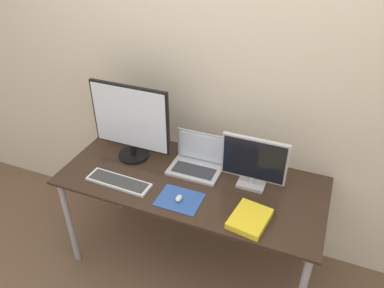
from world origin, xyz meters
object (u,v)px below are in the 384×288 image
(mouse, at_px, (179,198))
(monitor_left, at_px, (131,122))
(monitor_right, at_px, (254,162))
(laptop, at_px, (197,160))
(book, at_px, (250,219))
(keyboard, at_px, (119,182))

(mouse, bearing_deg, monitor_left, 147.38)
(monitor_left, relative_size, monitor_right, 1.38)
(monitor_left, xyz_separation_m, laptop, (0.44, 0.04, -0.21))
(mouse, bearing_deg, monitor_right, 40.07)
(monitor_right, relative_size, mouse, 6.75)
(book, bearing_deg, mouse, 179.08)
(monitor_left, distance_m, laptop, 0.49)
(monitor_left, relative_size, mouse, 9.31)
(monitor_left, distance_m, mouse, 0.60)
(laptop, height_order, mouse, laptop)
(keyboard, distance_m, mouse, 0.41)
(keyboard, height_order, book, book)
(keyboard, xyz_separation_m, book, (0.82, -0.02, 0.01))
(monitor_left, height_order, book, monitor_left)
(monitor_right, xyz_separation_m, book, (0.07, -0.30, -0.15))
(monitor_left, bearing_deg, keyboard, -79.21)
(monitor_left, relative_size, laptop, 1.64)
(book, bearing_deg, monitor_left, 161.08)
(monitor_left, xyz_separation_m, keyboard, (0.05, -0.28, -0.26))
(monitor_right, relative_size, book, 1.50)
(keyboard, relative_size, book, 1.59)
(laptop, height_order, book, laptop)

